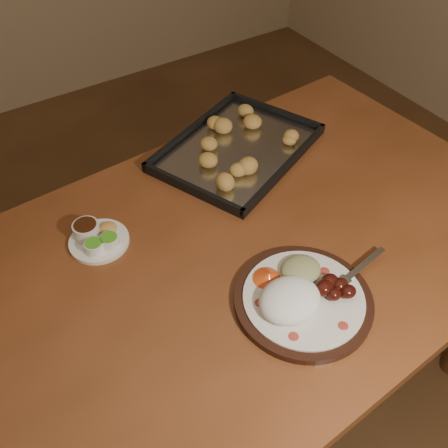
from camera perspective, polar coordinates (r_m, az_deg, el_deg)
ground at (r=1.86m, az=-3.74°, el=-15.64°), size 4.00×4.00×0.00m
dining_table at (r=1.25m, az=1.59°, el=-5.65°), size 1.55×0.99×0.75m
dinner_plate at (r=1.08m, az=8.71°, el=-8.14°), size 0.39×0.30×0.07m
condiment_saucer at (r=1.21m, az=-14.36°, el=-1.52°), size 0.14×0.14×0.05m
baking_tray at (r=1.44m, az=1.51°, el=8.71°), size 0.54×0.48×0.05m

